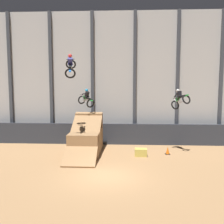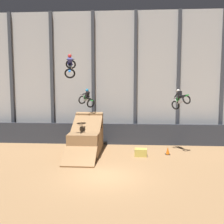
% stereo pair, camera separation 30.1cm
% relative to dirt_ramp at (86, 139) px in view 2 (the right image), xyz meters
% --- Properties ---
extents(ground_plane, '(60.00, 60.00, 0.00)m').
position_rel_dirt_ramp_xyz_m(ground_plane, '(1.93, -5.31, -1.03)').
color(ground_plane, '#9E754C').
extents(arena_back_wall, '(32.00, 0.40, 11.74)m').
position_rel_dirt_ramp_xyz_m(arena_back_wall, '(1.93, 4.01, 4.84)').
color(arena_back_wall, silver).
rests_on(arena_back_wall, ground_plane).
extents(lower_barrier, '(31.36, 0.20, 1.84)m').
position_rel_dirt_ramp_xyz_m(lower_barrier, '(1.93, 2.77, -0.11)').
color(lower_barrier, '#2D333D').
rests_on(lower_barrier, ground_plane).
extents(dirt_ramp, '(2.24, 5.70, 3.06)m').
position_rel_dirt_ramp_xyz_m(dirt_ramp, '(0.00, 0.00, 0.00)').
color(dirt_ramp, '#966F48').
rests_on(dirt_ramp, ground_plane).
extents(rider_bike_left_air, '(0.99, 1.88, 1.69)m').
position_rel_dirt_ramp_xyz_m(rider_bike_left_air, '(-0.77, -1.85, 5.52)').
color(rider_bike_left_air, black).
extents(rider_bike_center_air, '(1.58, 1.70, 1.56)m').
position_rel_dirt_ramp_xyz_m(rider_bike_center_air, '(-0.24, 1.71, 3.04)').
color(rider_bike_center_air, black).
extents(rider_bike_right_air, '(1.41, 1.82, 1.65)m').
position_rel_dirt_ramp_xyz_m(rider_bike_right_air, '(7.19, 0.38, 3.11)').
color(rider_bike_right_air, black).
extents(traffic_cone_near_ramp, '(0.36, 0.36, 0.58)m').
position_rel_dirt_ramp_xyz_m(traffic_cone_near_ramp, '(6.24, -0.28, -0.75)').
color(traffic_cone_near_ramp, black).
rests_on(traffic_cone_near_ramp, ground_plane).
extents(hay_bale_trackside, '(0.94, 0.66, 0.57)m').
position_rel_dirt_ramp_xyz_m(hay_bale_trackside, '(4.18, -0.88, -0.75)').
color(hay_bale_trackside, '#CCB751').
rests_on(hay_bale_trackside, ground_plane).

